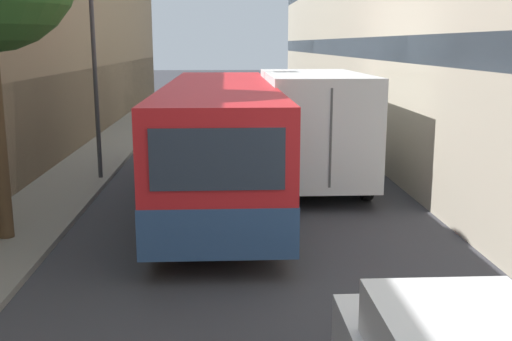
% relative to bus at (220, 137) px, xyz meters
% --- Properties ---
extents(ground_plane, '(150.00, 150.00, 0.00)m').
position_rel_bus_xyz_m(ground_plane, '(0.54, 0.22, -1.52)').
color(ground_plane, '#38383D').
extents(sidewalk_left, '(1.98, 60.00, 0.12)m').
position_rel_bus_xyz_m(sidewalk_left, '(-4.12, 0.22, -1.46)').
color(sidewalk_left, gray).
rests_on(sidewalk_left, ground_plane).
extents(bus, '(2.57, 11.52, 2.84)m').
position_rel_bus_xyz_m(bus, '(0.00, 0.00, 0.00)').
color(bus, red).
rests_on(bus, ground_plane).
extents(box_truck, '(2.50, 7.27, 3.04)m').
position_rel_bus_xyz_m(box_truck, '(2.46, 1.70, 0.10)').
color(box_truck, silver).
rests_on(box_truck, ground_plane).
extents(panel_van, '(1.93, 4.45, 1.92)m').
position_rel_bus_xyz_m(panel_van, '(-0.63, 13.31, -0.45)').
color(panel_van, '#BCBCC1').
rests_on(panel_van, ground_plane).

